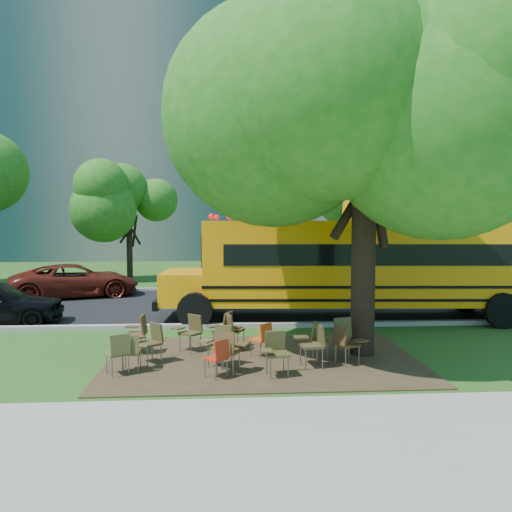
{
  "coord_description": "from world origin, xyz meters",
  "views": [
    {
      "loc": [
        0.1,
        -11.64,
        3.17
      ],
      "look_at": [
        1.15,
        4.12,
        2.07
      ],
      "focal_mm": 35.0,
      "sensor_mm": 36.0,
      "label": 1
    }
  ],
  "objects": [
    {
      "name": "chair_13",
      "position": [
        2.82,
        -0.36,
        0.59
      ],
      "size": [
        0.66,
        0.73,
        0.96
      ],
      "rotation": [
        0.0,
        0.0,
        0.33
      ],
      "color": "#423C1C",
      "rests_on": "ground"
    },
    {
      "name": "chair_6",
      "position": [
        2.05,
        -1.15,
        0.59
      ],
      "size": [
        0.63,
        0.64,
        0.96
      ],
      "rotation": [
        0.0,
        0.0,
        1.7
      ],
      "color": "#43381D",
      "rests_on": "ground"
    },
    {
      "name": "asphalt_road",
      "position": [
        0.0,
        7.0,
        0.02
      ],
      "size": [
        80.0,
        8.0,
        0.04
      ],
      "primitive_type": "cube",
      "color": "black",
      "rests_on": "ground"
    },
    {
      "name": "chair_9",
      "position": [
        -0.69,
        0.39,
        0.55
      ],
      "size": [
        0.77,
        0.61,
        0.9
      ],
      "rotation": [
        0.0,
        0.0,
        2.47
      ],
      "color": "#463B1E",
      "rests_on": "ground"
    },
    {
      "name": "chair_4",
      "position": [
        0.2,
        -1.51,
        0.57
      ],
      "size": [
        0.75,
        0.59,
        0.92
      ],
      "rotation": [
        0.0,
        0.0,
        -0.4
      ],
      "color": "#4C341B",
      "rests_on": "ground"
    },
    {
      "name": "building_main",
      "position": [
        -8.0,
        36.0,
        11.0
      ],
      "size": [
        38.0,
        16.0,
        22.0
      ],
      "primitive_type": "cube",
      "color": "slate",
      "rests_on": "ground"
    },
    {
      "name": "kerb_near",
      "position": [
        0.0,
        3.0,
        0.07
      ],
      "size": [
        80.0,
        0.25,
        0.14
      ],
      "primitive_type": "cube",
      "color": "gray",
      "rests_on": "ground"
    },
    {
      "name": "chair_11",
      "position": [
        1.02,
        -0.3,
        0.51
      ],
      "size": [
        0.57,
        0.71,
        0.83
      ],
      "rotation": [
        0.0,
        0.0,
        0.74
      ],
      "color": "#CB4F15",
      "rests_on": "ground"
    },
    {
      "name": "chair_3",
      "position": [
        0.03,
        -0.96,
        0.56
      ],
      "size": [
        0.77,
        0.61,
        0.91
      ],
      "rotation": [
        0.0,
        0.0,
        2.58
      ],
      "color": "brown",
      "rests_on": "ground"
    },
    {
      "name": "building_right",
      "position": [
        24.0,
        38.0,
        12.5
      ],
      "size": [
        30.0,
        16.0,
        25.0
      ],
      "primitive_type": "cube",
      "color": "gray",
      "rests_on": "ground"
    },
    {
      "name": "sidewalk",
      "position": [
        0.0,
        -5.0,
        0.02
      ],
      "size": [
        60.0,
        4.0,
        0.04
      ],
      "primitive_type": "cube",
      "color": "gray",
      "rests_on": "ground"
    },
    {
      "name": "kerb_far",
      "position": [
        0.0,
        11.1,
        0.07
      ],
      "size": [
        80.0,
        0.25,
        0.14
      ],
      "primitive_type": "cube",
      "color": "gray",
      "rests_on": "ground"
    },
    {
      "name": "chair_8",
      "position": [
        -1.92,
        0.22,
        0.58
      ],
      "size": [
        0.55,
        0.64,
        0.94
      ],
      "rotation": [
        0.0,
        0.0,
        1.5
      ],
      "color": "#51351D",
      "rests_on": "ground"
    },
    {
      "name": "chair_12",
      "position": [
        2.29,
        -0.45,
        0.52
      ],
      "size": [
        0.5,
        0.64,
        0.85
      ],
      "rotation": [
        0.0,
        0.0,
        4.47
      ],
      "color": "#4F4422",
      "rests_on": "ground"
    },
    {
      "name": "main_tree",
      "position": [
        3.38,
        -0.2,
        5.99
      ],
      "size": [
        7.2,
        7.2,
        9.61
      ],
      "color": "black",
      "rests_on": "ground"
    },
    {
      "name": "chair_0",
      "position": [
        -2.02,
        -1.44,
        0.55
      ],
      "size": [
        0.59,
        0.73,
        0.88
      ],
      "rotation": [
        0.0,
        0.0,
        0.53
      ],
      "color": "brown",
      "rests_on": "ground"
    },
    {
      "name": "chair_14",
      "position": [
        0.13,
        0.26,
        0.57
      ],
      "size": [
        0.67,
        0.63,
        0.92
      ],
      "rotation": [
        0.0,
        0.0,
        1.83
      ],
      "color": "#41371C",
      "rests_on": "ground"
    },
    {
      "name": "ground",
      "position": [
        0.0,
        0.0,
        0.0
      ],
      "size": [
        160.0,
        160.0,
        0.0
      ],
      "primitive_type": "plane",
      "color": "#254816",
      "rests_on": "ground"
    },
    {
      "name": "dirt_patch",
      "position": [
        1.0,
        -0.5,
        0.01
      ],
      "size": [
        7.0,
        4.5,
        0.03
      ],
      "primitive_type": "cube",
      "color": "#382819",
      "rests_on": "ground"
    },
    {
      "name": "bg_tree_2",
      "position": [
        -5.0,
        16.0,
        4.21
      ],
      "size": [
        4.8,
        4.8,
        6.62
      ],
      "color": "black",
      "rests_on": "ground"
    },
    {
      "name": "school_bus",
      "position": [
        5.26,
        4.01,
        1.84
      ],
      "size": [
        13.17,
        3.7,
        3.18
      ],
      "rotation": [
        0.0,
        0.0,
        -0.06
      ],
      "color": "orange",
      "rests_on": "ground"
    },
    {
      "name": "bg_car_red",
      "position": [
        -6.0,
        9.36,
        0.7
      ],
      "size": [
        5.55,
        3.9,
        1.41
      ],
      "primitive_type": "imported",
      "rotation": [
        0.0,
        0.0,
        1.91
      ],
      "color": "#51160D",
      "rests_on": "ground"
    },
    {
      "name": "chair_15",
      "position": [
        -1.5,
        -0.61,
        0.56
      ],
      "size": [
        0.78,
        0.62,
        0.91
      ],
      "rotation": [
        0.0,
        0.0,
        2.29
      ],
      "color": "#41381C",
      "rests_on": "ground"
    },
    {
      "name": "chair_2",
      "position": [
        0.0,
        -1.78,
        0.5
      ],
      "size": [
        0.55,
        0.7,
        0.81
      ],
      "rotation": [
        0.0,
        0.0,
        0.78
      ],
      "color": "#AD2B12",
      "rests_on": "ground"
    },
    {
      "name": "chair_5",
      "position": [
        1.16,
        -1.7,
        0.57
      ],
      "size": [
        0.62,
        0.61,
        0.92
      ],
      "rotation": [
        0.0,
        0.0,
        3.28
      ],
      "color": "#49421F",
      "rests_on": "ground"
    },
    {
      "name": "bg_tree_3",
      "position": [
        8.0,
        14.0,
        5.03
      ],
      "size": [
        5.6,
        5.6,
        7.84
      ],
      "color": "black",
      "rests_on": "ground"
    },
    {
      "name": "chair_1",
      "position": [
        -1.8,
        -1.28,
        0.51
      ],
      "size": [
        0.53,
        0.48,
        0.82
      ],
      "rotation": [
        0.0,
        0.0,
        -0.01
      ],
      "color": "#48441F",
      "rests_on": "ground"
    },
    {
      "name": "chair_7",
      "position": [
        2.78,
        -1.09,
        0.56
      ],
      "size": [
        0.71,
        0.62,
        0.91
      ],
      "rotation": [
        0.0,
        0.0,
        -1.18
      ],
      "color": "#432C18",
      "rests_on": "ground"
    },
    {
      "name": "chair_10",
      "position": [
        0.32,
        0.63,
        0.56
      ],
      "size": [
        0.59,
        0.74,
        0.9
      ],
      "rotation": [
        0.0,
        0.0,
        -2.04
      ],
      "color": "#4C2F1B",
      "rests_on": "ground"
    }
  ]
}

